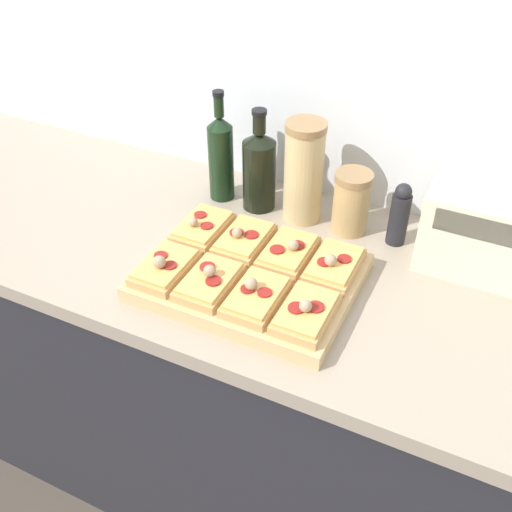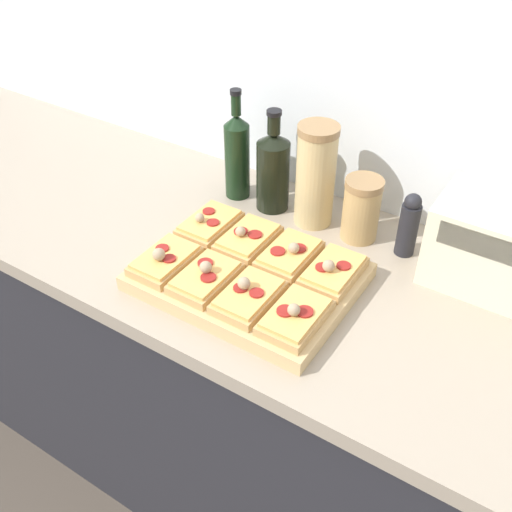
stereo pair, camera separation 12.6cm
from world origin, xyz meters
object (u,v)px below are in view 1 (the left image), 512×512
(olive_oil_bottle, at_px, (221,156))
(grain_jar_short, at_px, (351,202))
(toaster_oven, at_px, (490,230))
(cutting_board, at_px, (250,277))
(pepper_mill, at_px, (399,214))
(wine_bottle, at_px, (259,169))
(grain_jar_tall, at_px, (304,172))

(olive_oil_bottle, bearing_deg, grain_jar_short, 0.00)
(grain_jar_short, height_order, toaster_oven, toaster_oven)
(cutting_board, relative_size, pepper_mill, 2.83)
(wine_bottle, height_order, toaster_oven, wine_bottle)
(grain_jar_short, relative_size, toaster_oven, 0.52)
(grain_jar_tall, relative_size, toaster_oven, 0.85)
(olive_oil_bottle, height_order, grain_jar_tall, olive_oil_bottle)
(cutting_board, bearing_deg, pepper_mill, 49.29)
(grain_jar_short, bearing_deg, grain_jar_tall, 180.00)
(olive_oil_bottle, distance_m, toaster_oven, 0.67)
(olive_oil_bottle, relative_size, pepper_mill, 1.83)
(grain_jar_tall, xyz_separation_m, pepper_mill, (0.24, 0.00, -0.05))
(cutting_board, relative_size, olive_oil_bottle, 1.55)
(wine_bottle, bearing_deg, cutting_board, -68.30)
(grain_jar_short, xyz_separation_m, toaster_oven, (0.31, -0.00, 0.02))
(cutting_board, xyz_separation_m, grain_jar_short, (0.13, 0.29, 0.06))
(grain_jar_tall, xyz_separation_m, grain_jar_short, (0.12, 0.00, -0.05))
(grain_jar_short, height_order, pepper_mill, pepper_mill)
(grain_jar_short, relative_size, pepper_mill, 0.98)
(cutting_board, distance_m, wine_bottle, 0.32)
(olive_oil_bottle, xyz_separation_m, wine_bottle, (0.11, 0.00, -0.01))
(grain_jar_tall, bearing_deg, wine_bottle, 180.00)
(olive_oil_bottle, relative_size, grain_jar_short, 1.86)
(grain_jar_tall, distance_m, grain_jar_short, 0.13)
(grain_jar_tall, relative_size, pepper_mill, 1.62)
(grain_jar_short, bearing_deg, olive_oil_bottle, 180.00)
(grain_jar_tall, relative_size, grain_jar_short, 1.64)
(wine_bottle, bearing_deg, olive_oil_bottle, 180.00)
(grain_jar_short, distance_m, pepper_mill, 0.12)
(cutting_board, xyz_separation_m, grain_jar_tall, (0.00, 0.29, 0.11))
(pepper_mill, bearing_deg, olive_oil_bottle, 180.00)
(grain_jar_tall, bearing_deg, cutting_board, -90.87)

